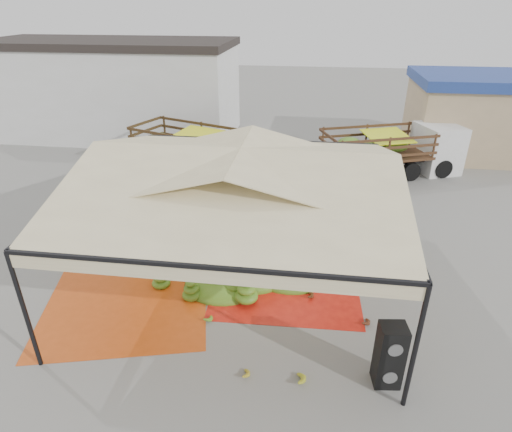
# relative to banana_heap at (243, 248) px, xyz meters

# --- Properties ---
(ground) EXTENTS (90.00, 90.00, 0.00)m
(ground) POSITION_rel_banana_heap_xyz_m (0.07, -0.61, -0.62)
(ground) COLOR slate
(ground) RESTS_ON ground
(canopy_tent) EXTENTS (8.10, 8.10, 4.00)m
(canopy_tent) POSITION_rel_banana_heap_xyz_m (0.07, -0.61, 2.68)
(canopy_tent) COLOR black
(canopy_tent) RESTS_ON ground
(building_white) EXTENTS (14.30, 6.30, 5.40)m
(building_white) POSITION_rel_banana_heap_xyz_m (-9.93, 13.39, 2.09)
(building_white) COLOR silver
(building_white) RESTS_ON ground
(building_tan) EXTENTS (6.30, 5.30, 4.10)m
(building_tan) POSITION_rel_banana_heap_xyz_m (10.07, 12.39, 1.45)
(building_tan) COLOR tan
(building_tan) RESTS_ON ground
(tarp_left) EXTENTS (5.16, 5.01, 0.01)m
(tarp_left) POSITION_rel_banana_heap_xyz_m (-2.88, -2.25, -0.61)
(tarp_left) COLOR #C44812
(tarp_left) RESTS_ON ground
(tarp_right) EXTENTS (4.28, 4.48, 0.01)m
(tarp_right) POSITION_rel_banana_heap_xyz_m (1.37, -0.45, -0.61)
(tarp_right) COLOR red
(tarp_right) RESTS_ON ground
(banana_heap) EXTENTS (6.35, 5.46, 1.24)m
(banana_heap) POSITION_rel_banana_heap_xyz_m (0.00, 0.00, 0.00)
(banana_heap) COLOR #467117
(banana_heap) RESTS_ON ground
(hand_yellow_a) EXTENTS (0.40, 0.33, 0.18)m
(hand_yellow_a) POSITION_rel_banana_heap_xyz_m (0.69, -4.31, -0.53)
(hand_yellow_a) COLOR gold
(hand_yellow_a) RESTS_ON ground
(hand_yellow_b) EXTENTS (0.53, 0.45, 0.23)m
(hand_yellow_b) POSITION_rel_banana_heap_xyz_m (1.87, -4.31, -0.51)
(hand_yellow_b) COLOR gold
(hand_yellow_b) RESTS_ON ground
(hand_red_a) EXTENTS (0.54, 0.51, 0.20)m
(hand_red_a) POSITION_rel_banana_heap_xyz_m (3.47, -2.20, -0.52)
(hand_red_a) COLOR #592E14
(hand_red_a) RESTS_ON ground
(hand_red_b) EXTENTS (0.44, 0.37, 0.20)m
(hand_red_b) POSITION_rel_banana_heap_xyz_m (2.02, -1.33, -0.52)
(hand_red_b) COLOR #5A2E14
(hand_red_b) RESTS_ON ground
(hand_green) EXTENTS (0.50, 0.47, 0.18)m
(hand_green) POSITION_rel_banana_heap_xyz_m (-0.54, -2.61, -0.53)
(hand_green) COLOR #367618
(hand_green) RESTS_ON ground
(hanging_bunches) EXTENTS (1.74, 0.24, 0.20)m
(hanging_bunches) POSITION_rel_banana_heap_xyz_m (-0.14, -1.34, 2.00)
(hanging_bunches) COLOR #457819
(hanging_bunches) RESTS_ON ground
(speaker_stack) EXTENTS (0.61, 0.55, 1.53)m
(speaker_stack) POSITION_rel_banana_heap_xyz_m (3.77, -4.07, 0.15)
(speaker_stack) COLOR black
(speaker_stack) RESTS_ON ground
(banana_leaves) EXTENTS (0.96, 1.36, 3.70)m
(banana_leaves) POSITION_rel_banana_heap_xyz_m (-3.63, 0.86, -0.62)
(banana_leaves) COLOR #386E1D
(banana_leaves) RESTS_ON ground
(vendor) EXTENTS (0.65, 0.46, 1.67)m
(vendor) POSITION_rel_banana_heap_xyz_m (1.42, 4.84, 0.22)
(vendor) COLOR gray
(vendor) RESTS_ON ground
(truck_left) EXTENTS (7.05, 4.57, 2.29)m
(truck_left) POSITION_rel_banana_heap_xyz_m (-2.76, 6.94, 0.80)
(truck_left) COLOR #4B3119
(truck_left) RESTS_ON ground
(truck_right) EXTENTS (6.76, 4.29, 2.20)m
(truck_right) POSITION_rel_banana_heap_xyz_m (5.81, 8.75, 0.74)
(truck_right) COLOR #4D2F19
(truck_right) RESTS_ON ground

